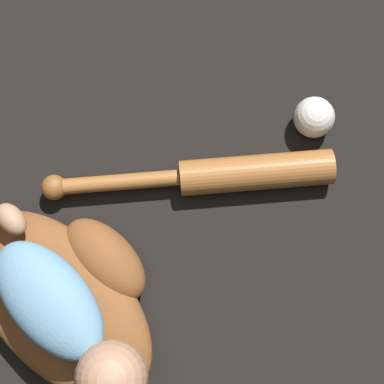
{
  "coord_description": "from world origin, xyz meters",
  "views": [
    {
      "loc": [
        0.17,
        0.19,
        1.08
      ],
      "look_at": [
        -0.02,
        0.32,
        0.07
      ],
      "focal_mm": 60.0,
      "sensor_mm": 36.0,
      "label": 1
    }
  ],
  "objects_px": {
    "baby_figure": "(68,324)",
    "baseball_bat": "(223,174)",
    "baseball": "(314,117)",
    "baseball_glove": "(67,295)"
  },
  "relations": [
    {
      "from": "baseball_bat",
      "to": "baseball",
      "type": "xyz_separation_m",
      "value": [
        0.0,
        0.19,
        0.01
      ]
    },
    {
      "from": "baby_figure",
      "to": "baseball",
      "type": "bearing_deg",
      "value": 99.48
    },
    {
      "from": "baby_figure",
      "to": "baseball_bat",
      "type": "height_order",
      "value": "baby_figure"
    },
    {
      "from": "baby_figure",
      "to": "baseball_bat",
      "type": "relative_size",
      "value": 0.82
    },
    {
      "from": "baseball_glove",
      "to": "baseball_bat",
      "type": "height_order",
      "value": "baseball_glove"
    },
    {
      "from": "baseball_glove",
      "to": "baby_figure",
      "type": "xyz_separation_m",
      "value": [
        0.05,
        -0.01,
        0.08
      ]
    },
    {
      "from": "baseball_bat",
      "to": "baby_figure",
      "type": "bearing_deg",
      "value": -75.35
    },
    {
      "from": "baby_figure",
      "to": "baseball_bat",
      "type": "xyz_separation_m",
      "value": [
        -0.09,
        0.33,
        -0.09
      ]
    },
    {
      "from": "baseball_glove",
      "to": "baseball_bat",
      "type": "bearing_deg",
      "value": 96.58
    },
    {
      "from": "baseball_glove",
      "to": "baseball_bat",
      "type": "relative_size",
      "value": 0.9
    }
  ]
}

